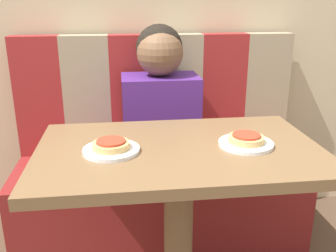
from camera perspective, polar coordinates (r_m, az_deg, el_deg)
name	(u,v)px	position (r m, az deg, el deg)	size (l,w,h in m)	color
booth_seat	(161,200)	(1.94, -1.08, -11.24)	(1.40, 0.49, 0.43)	maroon
booth_backrest	(156,93)	(1.94, -1.81, 4.99)	(1.40, 0.09, 0.60)	maroon
dining_table	(179,180)	(1.25, 1.66, -8.28)	(0.91, 0.56, 0.74)	brown
person	(160,97)	(1.74, -1.20, 4.43)	(0.35, 0.25, 0.66)	#4C237A
plate_left	(111,150)	(1.17, -8.64, -3.65)	(0.18, 0.18, 0.01)	white
plate_right	(246,144)	(1.24, 11.78, -2.65)	(0.18, 0.18, 0.01)	white
pizza_left	(111,145)	(1.17, -8.68, -2.82)	(0.12, 0.12, 0.03)	tan
pizza_right	(246,138)	(1.23, 11.84, -1.86)	(0.12, 0.12, 0.03)	tan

